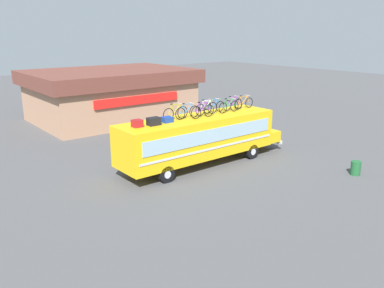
{
  "coord_description": "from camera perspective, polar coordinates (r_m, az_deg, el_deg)",
  "views": [
    {
      "loc": [
        -14.32,
        -17.35,
        7.74
      ],
      "look_at": [
        -0.46,
        0.0,
        1.38
      ],
      "focal_mm": 37.0,
      "sensor_mm": 36.0,
      "label": 1
    }
  ],
  "objects": [
    {
      "name": "rooftop_bicycle_2",
      "position": [
        22.55,
        -0.68,
        4.64
      ],
      "size": [
        1.7,
        0.44,
        0.92
      ],
      "color": "black",
      "rests_on": "bus"
    },
    {
      "name": "rooftop_bicycle_3",
      "position": [
        22.76,
        1.53,
        4.78
      ],
      "size": [
        1.69,
        0.44,
        0.96
      ],
      "color": "black",
      "rests_on": "bus"
    },
    {
      "name": "luggage_bag_3",
      "position": [
        21.72,
        -3.64,
        3.54
      ],
      "size": [
        0.57,
        0.52,
        0.29
      ],
      "primitive_type": "cube",
      "color": "#193899",
      "rests_on": "bus"
    },
    {
      "name": "rooftop_bicycle_6",
      "position": [
        24.39,
        5.32,
        5.42
      ],
      "size": [
        1.65,
        0.44,
        0.9
      ],
      "color": "black",
      "rests_on": "bus"
    },
    {
      "name": "rooftop_bicycle_8",
      "position": [
        25.71,
        7.45,
        5.89
      ],
      "size": [
        1.67,
        0.44,
        0.88
      ],
      "color": "black",
      "rests_on": "bus"
    },
    {
      "name": "luggage_bag_1",
      "position": [
        20.75,
        -7.91,
        2.96
      ],
      "size": [
        0.5,
        0.47,
        0.39
      ],
      "primitive_type": "cube",
      "color": "maroon",
      "rests_on": "bus"
    },
    {
      "name": "luggage_bag_2",
      "position": [
        21.05,
        -5.55,
        3.27
      ],
      "size": [
        0.66,
        0.47,
        0.42
      ],
      "primitive_type": "cube",
      "color": "black",
      "rests_on": "bus"
    },
    {
      "name": "rooftop_bicycle_4",
      "position": [
        23.58,
        2.1,
        5.16
      ],
      "size": [
        1.67,
        0.44,
        0.95
      ],
      "color": "black",
      "rests_on": "bus"
    },
    {
      "name": "ground_plane",
      "position": [
        23.79,
        0.87,
        -3.02
      ],
      "size": [
        120.0,
        120.0,
        0.0
      ],
      "primitive_type": "plane",
      "color": "#4C4C4F"
    },
    {
      "name": "traffic_cone",
      "position": [
        24.59,
        22.6,
        -2.81
      ],
      "size": [
        0.31,
        0.31,
        0.69
      ],
      "primitive_type": "cone",
      "color": "orange",
      "rests_on": "ground"
    },
    {
      "name": "rooftop_bicycle_7",
      "position": [
        25.21,
        5.92,
        5.76
      ],
      "size": [
        1.68,
        0.44,
        0.91
      ],
      "color": "black",
      "rests_on": "bus"
    },
    {
      "name": "bus",
      "position": [
        23.39,
        1.23,
        1.11
      ],
      "size": [
        11.35,
        2.66,
        2.93
      ],
      "color": "yellow",
      "rests_on": "ground"
    },
    {
      "name": "rooftop_bicycle_5",
      "position": [
        24.28,
        3.15,
        5.4
      ],
      "size": [
        1.68,
        0.44,
        0.88
      ],
      "color": "black",
      "rests_on": "bus"
    },
    {
      "name": "roadside_building",
      "position": [
        36.6,
        -11.62,
        7.08
      ],
      "size": [
        13.86,
        10.0,
        4.43
      ],
      "color": "tan",
      "rests_on": "ground"
    },
    {
      "name": "rooftop_bicycle_1",
      "position": [
        22.24,
        -2.39,
        4.51
      ],
      "size": [
        1.71,
        0.44,
        0.96
      ],
      "color": "black",
      "rests_on": "bus"
    },
    {
      "name": "trash_bin",
      "position": [
        23.88,
        22.52,
        -3.22
      ],
      "size": [
        0.55,
        0.55,
        0.78
      ],
      "primitive_type": "cylinder",
      "color": "#1E592D",
      "rests_on": "ground"
    }
  ]
}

